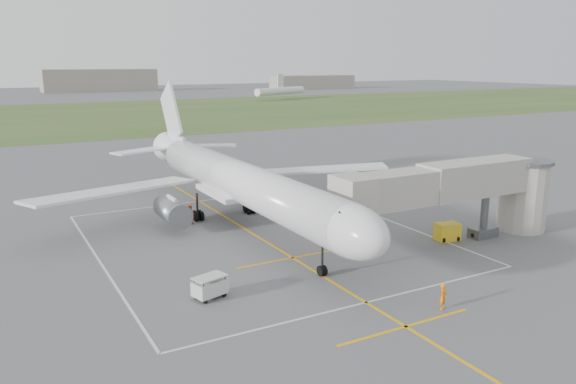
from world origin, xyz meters
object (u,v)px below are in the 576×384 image
airliner (238,182)px  gpu_unit (447,232)px  ramp_worker_wing (190,214)px  ramp_worker_nose (443,297)px  baggage_cart (210,287)px  jet_bridge (468,189)px

airliner → gpu_unit: 20.02m
gpu_unit → ramp_worker_wing: 24.56m
ramp_worker_wing → ramp_worker_nose: bearing=147.0°
airliner → ramp_worker_wing: (-4.03, 2.80, -3.43)m
baggage_cart → ramp_worker_wing: (4.79, 17.82, 0.17)m
baggage_cart → ramp_worker_wing: bearing=58.9°
airliner → baggage_cart: 17.78m
baggage_cart → ramp_worker_wing: ramp_worker_wing is taller
baggage_cart → jet_bridge: bearing=-14.2°
jet_bridge → gpu_unit: bearing=141.9°
baggage_cart → ramp_worker_wing: 18.45m
baggage_cart → airliner: bearing=43.6°
airliner → baggage_cart: size_ratio=18.57×
airliner → ramp_worker_wing: airliner is taller
baggage_cart → ramp_worker_wing: size_ratio=1.30×
jet_bridge → ramp_worker_nose: bearing=-141.0°
airliner → gpu_unit: (14.52, -13.31, -3.63)m
baggage_cart → ramp_worker_nose: bearing=-51.4°
airliner → jet_bridge: airliner is taller
jet_bridge → gpu_unit: 4.26m
airliner → baggage_cart: bearing=-120.4°
airliner → jet_bridge: 21.22m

